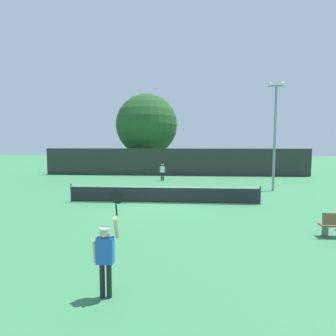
{
  "coord_description": "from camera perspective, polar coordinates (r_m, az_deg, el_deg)",
  "views": [
    {
      "loc": [
        1.46,
        -16.43,
        3.55
      ],
      "look_at": [
        -0.12,
        5.51,
        1.57
      ],
      "focal_mm": 30.43,
      "sensor_mm": 36.0,
      "label": 1
    }
  ],
  "objects": [
    {
      "name": "parked_car_mid",
      "position": [
        39.01,
        11.11,
        0.97
      ],
      "size": [
        2.15,
        4.31,
        1.69
      ],
      "rotation": [
        0.0,
        0.0,
        0.06
      ],
      "color": "navy",
      "rests_on": "ground"
    },
    {
      "name": "player_serving",
      "position": [
        6.88,
        -12.36,
        -15.99
      ],
      "size": [
        0.68,
        0.39,
        2.48
      ],
      "color": "blue",
      "rests_on": "ground"
    },
    {
      "name": "light_pole",
      "position": [
        22.17,
        20.63,
        7.23
      ],
      "size": [
        1.18,
        0.28,
        7.85
      ],
      "color": "gray",
      "rests_on": "ground"
    },
    {
      "name": "tennis_ball",
      "position": [
        18.14,
        1.9,
        -6.05
      ],
      "size": [
        0.07,
        0.07,
        0.07
      ],
      "primitive_type": "sphere",
      "color": "#CCE033",
      "rests_on": "ground"
    },
    {
      "name": "tennis_net",
      "position": [
        16.77,
        -0.93,
        -5.3
      ],
      "size": [
        11.23,
        0.08,
        1.07
      ],
      "color": "#232328",
      "rests_on": "ground"
    },
    {
      "name": "large_tree",
      "position": [
        35.54,
        -4.29,
        8.58
      ],
      "size": [
        7.53,
        7.53,
        9.46
      ],
      "color": "brown",
      "rests_on": "ground"
    },
    {
      "name": "perimeter_fence",
      "position": [
        30.57,
        1.38,
        1.21
      ],
      "size": [
        28.41,
        0.12,
        2.91
      ],
      "primitive_type": "cube",
      "color": "#2D332D",
      "rests_on": "ground"
    },
    {
      "name": "player_receiving",
      "position": [
        26.48,
        -1.13,
        -0.52
      ],
      "size": [
        0.57,
        0.23,
        1.55
      ],
      "rotation": [
        0.0,
        0.0,
        3.14
      ],
      "color": "white",
      "rests_on": "ground"
    },
    {
      "name": "parked_car_near",
      "position": [
        39.06,
        5.2,
        1.05
      ],
      "size": [
        2.32,
        4.37,
        1.69
      ],
      "rotation": [
        0.0,
        0.0,
        -0.1
      ],
      "color": "#B7B7BC",
      "rests_on": "ground"
    },
    {
      "name": "ground_plane",
      "position": [
        16.87,
        -0.93,
        -7.01
      ],
      "size": [
        120.0,
        120.0,
        0.0
      ],
      "primitive_type": "plane",
      "color": "#387F4C"
    }
  ]
}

